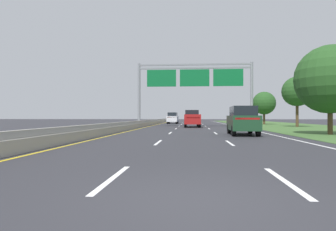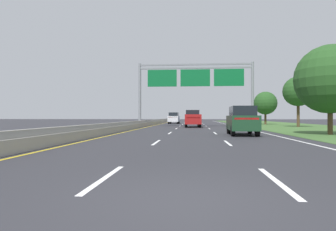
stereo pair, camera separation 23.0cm
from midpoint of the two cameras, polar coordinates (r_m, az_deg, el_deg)
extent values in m
plane|color=#2B2B30|center=(39.92, 4.53, -2.15)|extent=(220.00, 220.00, 0.00)
cube|color=white|center=(6.80, -11.61, -11.73)|extent=(0.14, 3.00, 0.01)
cube|color=white|center=(15.57, -2.32, -5.20)|extent=(0.14, 3.00, 0.01)
cube|color=white|center=(24.51, 0.19, -3.37)|extent=(0.14, 3.00, 0.01)
cube|color=white|center=(33.48, 1.36, -2.52)|extent=(0.14, 3.00, 0.01)
cube|color=white|center=(42.46, 2.03, -2.02)|extent=(0.14, 3.00, 0.01)
cube|color=white|center=(51.45, 2.47, -1.70)|extent=(0.14, 3.00, 0.01)
cube|color=white|center=(60.44, 2.77, -1.48)|extent=(0.14, 3.00, 0.01)
cube|color=white|center=(69.44, 3.00, -1.31)|extent=(0.14, 3.00, 0.01)
cube|color=white|center=(78.43, 3.18, -1.18)|extent=(0.14, 3.00, 0.01)
cube|color=white|center=(87.43, 3.31, -1.08)|extent=(0.14, 3.00, 0.01)
cube|color=white|center=(6.80, 20.67, -11.72)|extent=(0.14, 3.00, 0.01)
cube|color=white|center=(15.57, 11.38, -5.20)|extent=(0.14, 3.00, 0.01)
cube|color=white|center=(24.51, 8.86, -3.37)|extent=(0.14, 3.00, 0.01)
cube|color=white|center=(33.48, 7.70, -2.52)|extent=(0.14, 3.00, 0.01)
cube|color=white|center=(42.46, 7.03, -2.02)|extent=(0.14, 3.00, 0.01)
cube|color=white|center=(51.45, 6.59, -1.70)|extent=(0.14, 3.00, 0.01)
cube|color=white|center=(60.44, 6.28, -1.48)|extent=(0.14, 3.00, 0.01)
cube|color=white|center=(69.44, 6.05, -1.31)|extent=(0.14, 3.00, 0.01)
cube|color=white|center=(78.43, 5.88, -1.18)|extent=(0.14, 3.00, 0.01)
cube|color=white|center=(87.43, 5.74, -1.08)|extent=(0.14, 3.00, 0.01)
cube|color=white|center=(40.36, 12.94, -2.12)|extent=(0.16, 106.00, 0.01)
cube|color=gold|center=(40.36, -3.89, -2.12)|extent=(0.16, 106.00, 0.01)
cube|color=#3D602D|center=(42.29, 23.80, -2.01)|extent=(14.00, 110.00, 0.02)
cube|color=#99968E|center=(40.46, -4.87, -1.73)|extent=(0.60, 110.00, 0.55)
cube|color=#99968E|center=(40.45, -4.87, -1.13)|extent=(0.25, 110.00, 0.30)
cylinder|color=gray|center=(39.59, -5.76, 3.92)|extent=(0.36, 0.36, 8.41)
cylinder|color=gray|center=(39.70, 15.66, 3.92)|extent=(0.36, 0.36, 8.41)
cube|color=gray|center=(39.45, 4.97, 9.76)|extent=(14.70, 0.24, 0.20)
cube|color=gray|center=(39.37, 4.97, 9.12)|extent=(14.70, 0.24, 0.20)
cube|color=#0C602D|center=(39.21, -1.43, 7.19)|extent=(3.83, 0.12, 2.21)
cube|color=#0C602D|center=(39.00, 4.97, 7.23)|extent=(3.83, 0.12, 2.21)
cube|color=#0C602D|center=(39.28, 11.35, 7.18)|extent=(3.83, 0.12, 2.21)
cube|color=maroon|center=(38.05, 4.47, -0.86)|extent=(2.15, 5.45, 1.00)
cube|color=black|center=(38.90, 4.43, 0.47)|extent=(1.77, 1.95, 0.78)
cube|color=#B21414|center=(35.39, 4.59, -0.42)|extent=(1.68, 0.13, 0.12)
cube|color=maroon|center=(36.32, 4.54, 0.06)|extent=(2.05, 2.00, 0.20)
cylinder|color=black|center=(39.88, 3.18, -1.55)|extent=(0.32, 0.85, 0.84)
cylinder|color=black|center=(39.92, 5.62, -1.54)|extent=(0.32, 0.85, 0.84)
cylinder|color=black|center=(36.21, 3.20, -1.68)|extent=(0.32, 0.85, 0.84)
cylinder|color=black|center=(36.26, 5.89, -1.68)|extent=(0.32, 0.85, 0.84)
cube|color=navy|center=(55.33, 4.32, -0.66)|extent=(2.02, 4.75, 1.05)
cube|color=black|center=(55.18, 4.32, 0.23)|extent=(1.71, 3.04, 0.68)
cube|color=#B21414|center=(53.02, 4.25, -0.34)|extent=(1.60, 0.12, 0.12)
cylinder|color=black|center=(56.96, 3.54, -1.18)|extent=(0.28, 0.77, 0.76)
cylinder|color=black|center=(56.92, 5.19, -1.18)|extent=(0.28, 0.77, 0.76)
cylinder|color=black|center=(53.77, 3.40, -1.24)|extent=(0.28, 0.77, 0.76)
cylinder|color=black|center=(53.72, 5.15, -1.24)|extent=(0.28, 0.77, 0.76)
cube|color=#193D23|center=(22.52, 13.87, -1.35)|extent=(2.02, 4.75, 1.05)
cube|color=black|center=(22.37, 13.92, 0.86)|extent=(1.71, 3.04, 0.68)
cube|color=#B21414|center=(20.23, 14.76, -0.59)|extent=(1.60, 0.12, 0.12)
cylinder|color=black|center=(24.03, 11.41, -2.53)|extent=(0.28, 0.77, 0.76)
cylinder|color=black|center=(24.24, 15.28, -2.51)|extent=(0.28, 0.77, 0.76)
cylinder|color=black|center=(20.85, 12.23, -2.89)|extent=(0.28, 0.77, 0.76)
cylinder|color=black|center=(21.09, 16.67, -2.86)|extent=(0.28, 0.77, 0.76)
cube|color=silver|center=(55.81, 0.80, -0.66)|extent=(2.02, 4.75, 1.05)
cube|color=black|center=(55.66, 0.79, 0.23)|extent=(1.71, 3.04, 0.68)
cube|color=#B21414|center=(53.50, 0.58, -0.34)|extent=(1.60, 0.12, 0.12)
cylinder|color=black|center=(57.48, 0.13, -1.17)|extent=(0.28, 0.77, 0.76)
cylinder|color=black|center=(57.34, 1.76, -1.17)|extent=(0.28, 0.77, 0.76)
cylinder|color=black|center=(54.30, -0.21, -1.23)|extent=(0.28, 0.77, 0.76)
cylinder|color=black|center=(54.15, 1.51, -1.23)|extent=(0.28, 0.77, 0.76)
cylinder|color=#4C3823|center=(25.02, 28.54, -0.90)|extent=(0.36, 0.36, 2.09)
sphere|color=#234C1E|center=(25.17, 28.53, 6.14)|extent=(5.10, 5.10, 5.10)
cylinder|color=#4C3823|center=(41.77, 23.47, 0.07)|extent=(0.36, 0.36, 3.08)
sphere|color=#234C1E|center=(41.90, 23.47, 4.29)|extent=(3.85, 3.85, 3.85)
cylinder|color=#4C3823|center=(53.24, 17.91, -0.52)|extent=(0.36, 0.36, 2.09)
sphere|color=#234C1E|center=(53.29, 17.90, 2.29)|extent=(3.92, 3.92, 3.92)
camera|label=1|loc=(0.12, -90.23, 0.00)|focal=31.64mm
camera|label=2|loc=(0.12, 89.77, 0.00)|focal=31.64mm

